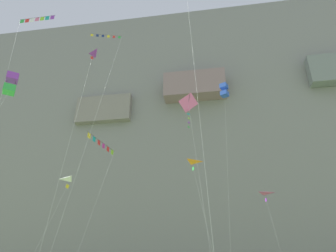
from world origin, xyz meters
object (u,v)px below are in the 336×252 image
(kite_diamond_high_center, at_px, (189,106))
(kite_banner_mid_right, at_px, (32,32))
(kite_box_low_left, at_px, (11,84))
(kite_banner_low_right, at_px, (101,148))
(kite_delta_upper_left, at_px, (265,201))
(kite_box_upper_right, at_px, (224,90))
(kite_delta_high_left, at_px, (70,188))
(kite_banner_upper_mid, at_px, (100,65))
(kite_delta_far_left, at_px, (86,65))
(kite_delta_high_right, at_px, (192,172))

(kite_diamond_high_center, bearing_deg, kite_banner_mid_right, -142.18)
(kite_box_low_left, bearing_deg, kite_banner_low_right, 83.23)
(kite_banner_low_right, bearing_deg, kite_delta_upper_left, 32.67)
(kite_box_upper_right, distance_m, kite_banner_low_right, 21.96)
(kite_delta_high_left, distance_m, kite_box_low_left, 17.06)
(kite_box_upper_right, distance_m, kite_delta_upper_left, 17.82)
(kite_delta_high_left, relative_size, kite_banner_low_right, 0.74)
(kite_delta_high_left, height_order, kite_banner_upper_mid, kite_banner_upper_mid)
(kite_delta_high_left, distance_m, kite_box_upper_right, 27.36)
(kite_banner_low_right, bearing_deg, kite_diamond_high_center, -23.78)
(kite_box_low_left, height_order, kite_delta_upper_left, kite_box_low_left)
(kite_banner_mid_right, xyz_separation_m, kite_delta_upper_left, (22.52, 28.86, -9.02))
(kite_box_low_left, distance_m, kite_delta_upper_left, 37.38)
(kite_box_upper_right, bearing_deg, kite_banner_mid_right, -127.35)
(kite_delta_high_left, bearing_deg, kite_box_upper_right, 20.79)
(kite_diamond_high_center, height_order, kite_box_low_left, kite_diamond_high_center)
(kite_box_low_left, xyz_separation_m, kite_delta_far_left, (3.33, 6.12, 6.23))
(kite_box_low_left, xyz_separation_m, kite_banner_low_right, (1.91, 16.07, 1.19))
(kite_banner_mid_right, bearing_deg, kite_banner_upper_mid, 57.68)
(kite_delta_high_left, bearing_deg, kite_banner_upper_mid, -57.44)
(kite_box_low_left, bearing_deg, kite_banner_upper_mid, 58.28)
(kite_box_low_left, bearing_deg, kite_diamond_high_center, 38.84)
(kite_box_low_left, distance_m, kite_banner_mid_right, 6.19)
(kite_banner_mid_right, distance_m, kite_delta_upper_left, 37.70)
(kite_banner_mid_right, relative_size, kite_delta_upper_left, 1.69)
(kite_box_low_left, xyz_separation_m, kite_delta_upper_left, (22.81, 29.47, -2.87))
(kite_delta_high_left, height_order, kite_box_upper_right, kite_box_upper_right)
(kite_banner_mid_right, bearing_deg, kite_box_upper_right, 52.65)
(kite_banner_low_right, xyz_separation_m, kite_banner_mid_right, (-1.62, -15.46, 4.96))
(kite_banner_upper_mid, height_order, kite_delta_upper_left, kite_banner_upper_mid)
(kite_box_low_left, height_order, kite_delta_far_left, kite_delta_far_left)
(kite_box_upper_right, distance_m, kite_banner_mid_right, 30.46)
(kite_box_low_left, distance_m, kite_banner_low_right, 16.23)
(kite_box_upper_right, bearing_deg, kite_delta_upper_left, 49.44)
(kite_delta_high_left, distance_m, kite_diamond_high_center, 17.67)
(kite_delta_far_left, bearing_deg, kite_box_low_left, -118.52)
(kite_box_low_left, relative_size, kite_delta_upper_left, 1.22)
(kite_delta_high_left, height_order, kite_box_low_left, kite_box_low_left)
(kite_delta_upper_left, xyz_separation_m, kite_delta_far_left, (-19.48, -23.35, 9.10))
(kite_box_low_left, relative_size, kite_banner_mid_right, 0.72)
(kite_delta_high_left, height_order, kite_delta_far_left, kite_delta_far_left)
(kite_banner_upper_mid, distance_m, kite_banner_low_right, 10.94)
(kite_delta_upper_left, bearing_deg, kite_diamond_high_center, -116.47)
(kite_box_upper_right, height_order, kite_banner_low_right, kite_box_upper_right)
(kite_box_low_left, height_order, kite_banner_upper_mid, kite_banner_upper_mid)
(kite_box_upper_right, bearing_deg, kite_box_low_left, -127.08)
(kite_box_upper_right, relative_size, kite_delta_far_left, 1.27)
(kite_diamond_high_center, height_order, kite_delta_far_left, kite_delta_far_left)
(kite_delta_high_right, xyz_separation_m, kite_banner_low_right, (-11.58, 2.68, 4.76))
(kite_box_low_left, bearing_deg, kite_delta_high_right, 44.79)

